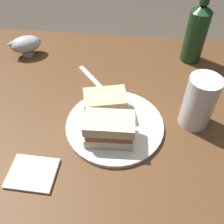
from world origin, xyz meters
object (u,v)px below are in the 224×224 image
(pint_glass, at_px, (198,105))
(fork, at_px, (94,81))
(plate, at_px, (115,125))
(napkin, at_px, (32,173))
(sandwich_half_right, at_px, (109,129))
(sandwich_half_left, at_px, (105,104))
(gravy_boat, at_px, (25,44))
(cider_bottle, at_px, (197,31))

(pint_glass, relative_size, fork, 0.84)
(plate, distance_m, fork, 0.20)
(plate, relative_size, napkin, 2.41)
(sandwich_half_right, relative_size, pint_glass, 0.83)
(pint_glass, bearing_deg, sandwich_half_left, 0.07)
(sandwich_half_right, bearing_deg, napkin, 34.13)
(sandwich_half_right, distance_m, gravy_boat, 0.50)
(napkin, xyz_separation_m, fork, (-0.09, -0.35, -0.00))
(fork, bearing_deg, cider_bottle, -103.04)
(gravy_boat, bearing_deg, sandwich_half_left, 140.07)
(sandwich_half_left, distance_m, napkin, 0.26)
(plate, xyz_separation_m, fork, (0.08, -0.18, -0.00))
(sandwich_half_left, bearing_deg, gravy_boat, -39.93)
(sandwich_half_left, height_order, cider_bottle, cider_bottle)
(sandwich_half_right, bearing_deg, sandwich_half_left, -76.56)
(plate, distance_m, sandwich_half_right, 0.07)
(gravy_boat, bearing_deg, pint_glass, 154.66)
(plate, relative_size, sandwich_half_right, 2.12)
(sandwich_half_left, xyz_separation_m, napkin, (0.15, 0.21, -0.04))
(pint_glass, xyz_separation_m, fork, (0.30, -0.14, -0.06))
(cider_bottle, bearing_deg, napkin, 50.88)
(sandwich_half_left, xyz_separation_m, fork, (0.05, -0.14, -0.04))
(sandwich_half_right, bearing_deg, pint_glass, -157.45)
(cider_bottle, bearing_deg, pint_glass, 85.85)
(plate, distance_m, pint_glass, 0.23)
(sandwich_half_right, relative_size, napkin, 1.14)
(sandwich_half_left, height_order, sandwich_half_right, sandwich_half_right)
(plate, xyz_separation_m, cider_bottle, (-0.24, -0.34, 0.10))
(sandwich_half_right, bearing_deg, fork, -71.80)
(gravy_boat, xyz_separation_m, napkin, (-0.17, 0.47, -0.04))
(sandwich_half_left, bearing_deg, fork, -68.79)
(fork, bearing_deg, gravy_boat, 24.35)
(sandwich_half_right, height_order, gravy_boat, sandwich_half_right)
(plate, xyz_separation_m, pint_glass, (-0.21, -0.04, 0.06))
(sandwich_half_right, distance_m, napkin, 0.21)
(sandwich_half_right, xyz_separation_m, fork, (0.08, -0.23, -0.05))
(cider_bottle, relative_size, fork, 1.52)
(plate, relative_size, fork, 1.48)
(sandwich_half_left, relative_size, napkin, 1.17)
(pint_glass, relative_size, napkin, 1.37)
(gravy_boat, distance_m, cider_bottle, 0.59)
(sandwich_half_left, relative_size, fork, 0.71)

